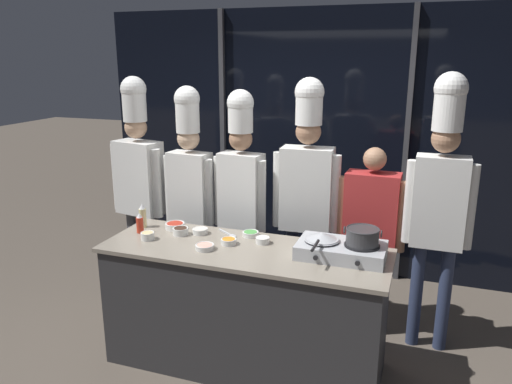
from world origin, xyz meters
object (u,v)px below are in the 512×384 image
at_px(portable_stove, 341,250).
at_px(squeeze_bottle_chili, 140,223).
at_px(prep_bowl_onion, 200,231).
at_px(prep_bowl_ginger, 148,235).
at_px(prep_bowl_rice, 263,240).
at_px(chef_pastry, 307,184).
at_px(prep_bowl_shrimp, 205,246).
at_px(squeeze_bottle_oil, 143,216).
at_px(prep_bowl_chili_flakes, 175,225).
at_px(person_guest, 371,224).
at_px(chef_line, 241,184).
at_px(frying_pan, 322,237).
at_px(serving_spoon_slotted, 230,235).
at_px(chef_apprentice, 441,190).
at_px(prep_bowl_scallions, 251,233).
at_px(prep_bowl_soy_glaze, 181,231).
at_px(stock_pot, 362,236).
at_px(prep_bowl_carrots, 229,241).
at_px(chef_sous, 190,180).
at_px(chef_head, 139,174).

xyz_separation_m(portable_stove, squeeze_bottle_chili, (-1.54, -0.04, 0.02)).
relative_size(prep_bowl_onion, prep_bowl_ginger, 1.17).
height_order(prep_bowl_rice, chef_pastry, chef_pastry).
bearing_deg(prep_bowl_onion, prep_bowl_shrimp, -58.94).
height_order(squeeze_bottle_oil, prep_bowl_chili_flakes, squeeze_bottle_oil).
bearing_deg(person_guest, prep_bowl_rice, 43.91).
bearing_deg(prep_bowl_chili_flakes, person_guest, 21.26).
xyz_separation_m(prep_bowl_rice, chef_line, (-0.38, 0.55, 0.25)).
height_order(frying_pan, prep_bowl_onion, frying_pan).
xyz_separation_m(serving_spoon_slotted, person_guest, (0.98, 0.56, 0.01)).
height_order(prep_bowl_shrimp, chef_pastry, chef_pastry).
relative_size(serving_spoon_slotted, person_guest, 0.13).
relative_size(prep_bowl_chili_flakes, chef_apprentice, 0.07).
distance_m(squeeze_bottle_oil, prep_bowl_ginger, 0.30).
relative_size(prep_bowl_scallions, prep_bowl_soy_glaze, 1.02).
distance_m(portable_stove, prep_bowl_chili_flakes, 1.34).
height_order(serving_spoon_slotted, person_guest, person_guest).
xyz_separation_m(prep_bowl_scallions, chef_pastry, (0.30, 0.51, 0.29)).
distance_m(stock_pot, prep_bowl_scallions, 0.88).
xyz_separation_m(prep_bowl_shrimp, chef_pastry, (0.52, 0.87, 0.29)).
xyz_separation_m(prep_bowl_soy_glaze, chef_apprentice, (1.83, 0.60, 0.34)).
relative_size(stock_pot, prep_bowl_carrots, 2.17).
bearing_deg(prep_bowl_chili_flakes, portable_stove, -5.63).
height_order(prep_bowl_ginger, chef_line, chef_line).
distance_m(portable_stove, person_guest, 0.70).
distance_m(prep_bowl_carrots, chef_pastry, 0.87).
bearing_deg(prep_bowl_chili_flakes, prep_bowl_onion, -9.03).
bearing_deg(prep_bowl_onion, chef_sous, 123.27).
bearing_deg(prep_bowl_ginger, chef_sous, 91.50).
distance_m(squeeze_bottle_oil, chef_sous, 0.57).
bearing_deg(prep_bowl_onion, stock_pot, -4.34).
distance_m(prep_bowl_ginger, chef_pastry, 1.33).
distance_m(prep_bowl_scallions, prep_bowl_carrots, 0.23).
relative_size(frying_pan, chef_sous, 0.21).
height_order(prep_bowl_chili_flakes, chef_line, chef_line).
bearing_deg(prep_bowl_scallions, chef_pastry, 59.61).
bearing_deg(chef_line, squeeze_bottle_oil, 47.01).
relative_size(portable_stove, prep_bowl_scallions, 4.77).
bearing_deg(prep_bowl_ginger, squeeze_bottle_oil, 127.96).
relative_size(chef_head, chef_line, 1.04).
bearing_deg(chef_apprentice, prep_bowl_rice, 26.01).
distance_m(chef_head, person_guest, 2.10).
distance_m(stock_pot, chef_pastry, 0.89).
xyz_separation_m(chef_sous, chef_pastry, (1.02, 0.08, 0.03)).
xyz_separation_m(prep_bowl_ginger, chef_pastry, (1.00, 0.83, 0.28)).
height_order(portable_stove, chef_pastry, chef_pastry).
bearing_deg(stock_pot, chef_apprentice, 52.70).
height_order(serving_spoon_slotted, chef_apprentice, chef_apprentice).
height_order(prep_bowl_ginger, chef_head, chef_head).
relative_size(prep_bowl_onion, serving_spoon_slotted, 0.59).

